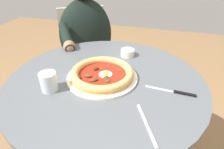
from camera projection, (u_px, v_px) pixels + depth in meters
dining_table at (106, 106)px, 0.94m from camera, size 0.88×0.88×0.75m
pizza_on_plate at (102, 74)px, 0.85m from camera, size 0.32×0.32×0.04m
water_glass at (49, 82)px, 0.77m from camera, size 0.07×0.07×0.08m
steak_knife at (177, 92)px, 0.76m from camera, size 0.20×0.03×0.01m
ramekin_capers at (128, 52)px, 1.04m from camera, size 0.07×0.07×0.04m
fork_utensil at (146, 124)px, 0.62m from camera, size 0.09×0.18×0.00m
diner_person at (88, 59)px, 1.52m from camera, size 0.44×0.59×1.15m
cafe_chair_diner at (85, 50)px, 1.63m from camera, size 0.59×0.59×0.86m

